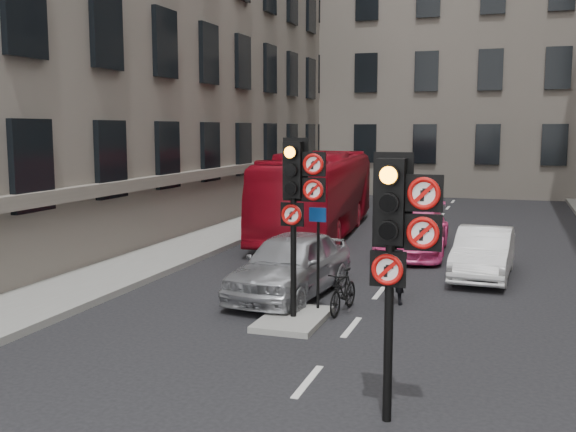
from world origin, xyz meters
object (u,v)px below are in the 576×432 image
Objects in this scene: car_silver at (291,264)px; car_white at (483,253)px; bus_red at (318,193)px; car_pink at (413,230)px; signal_far at (298,189)px; info_sign at (318,244)px; signal_near at (397,230)px; motorcycle at (343,291)px; motorcyclist at (394,270)px.

car_white is (4.17, 3.49, -0.11)m from car_silver.
car_pink is at bearing -40.04° from bus_red.
signal_far is 1.43m from info_sign.
car_silver is (-3.40, 6.01, -1.83)m from signal_near.
signal_far is at bearing 123.02° from signal_near.
car_pink is (1.95, 6.36, -0.02)m from car_silver.
bus_red reaches higher than car_white.
bus_red is (-6.08, 5.61, 0.86)m from car_white.
bus_red is 7.12× the size of motorcycle.
motorcycle is at bearing 50.82° from motorcyclist.
car_white is at bearing 62.02° from info_sign.
bus_red is at bearing -62.44° from motorcyclist.
car_silver reaches higher than motorcycle.
motorcyclist is at bearing 51.84° from signal_far.
car_white is at bearing -55.18° from car_pink.
car_silver is 6.66m from car_pink.
info_sign is (-3.16, -4.76, 0.86)m from car_white.
bus_red is 10.07m from motorcyclist.
car_pink reaches higher than car_white.
car_silver is 2.84× the size of motorcyclist.
bus_red is 10.71m from motorcycle.
car_pink is (-2.21, 2.88, 0.08)m from car_white.
signal_far is 11.49m from bus_red.
signal_near is 5.42m from info_sign.
motorcyclist is (1.60, 2.03, -1.93)m from signal_far.
car_white is 1.83× the size of info_sign.
car_pink is 3.23× the size of motorcyclist.
motorcyclist is at bearing 99.44° from signal_near.
signal_near is 0.81× the size of car_silver.
signal_far is at bearing -118.44° from car_white.
car_white is 0.78× the size of car_pink.
signal_far is at bearing -63.00° from car_silver.
car_white is 5.77m from info_sign.
bus_red reaches higher than motorcyclist.
signal_near is 1.00× the size of signal_far.
car_pink is at bearing 130.66° from car_white.
bus_red is at bearing 142.00° from car_pink.
car_white is 0.36× the size of bus_red.
car_white is 8.32m from bus_red.
car_silver is (-0.80, 2.01, -1.95)m from signal_far.
car_silver is 1.82m from motorcycle.
car_silver is at bearing 134.17° from info_sign.
signal_far is 2.56m from motorcycle.
signal_near reaches higher than bus_red.
info_sign is at bearing -99.79° from car_pink.
info_sign is at bearing 45.24° from motorcyclist.
motorcyclist reaches higher than car_white.
car_white is at bearing 58.48° from signal_far.
info_sign is (-2.39, 4.74, -1.08)m from signal_near.
car_white is 3.89m from motorcyclist.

